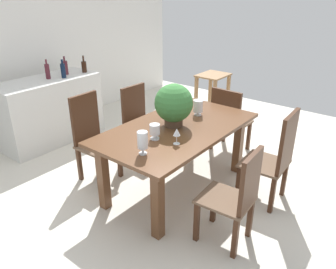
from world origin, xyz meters
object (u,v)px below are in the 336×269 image
object	(u,v)px
wine_glass	(177,133)
kitchen_counter	(50,110)
chair_far_right	(140,117)
crystal_vase_left	(155,130)
chair_far_left	(91,134)
wine_bottle_amber	(65,67)
chair_foot_end	(228,117)
crystal_vase_center_near	(143,141)
chair_near_left	(237,195)
flower_centerpiece	(174,104)
wine_bottle_dark	(47,71)
chair_near_right	(276,155)
side_table	(213,86)
wine_bottle_tall	(84,66)
wine_bottle_green	(63,70)
dining_table	(177,137)
crystal_vase_right	(198,106)

from	to	relation	value
wine_glass	kitchen_counter	world-z (taller)	kitchen_counter
chair_far_right	crystal_vase_left	distance (m)	1.30
chair_far_left	wine_bottle_amber	world-z (taller)	wine_bottle_amber
chair_foot_end	kitchen_counter	distance (m)	2.59
chair_foot_end	crystal_vase_center_near	size ratio (longest dim) A/B	4.19
chair_near_left	crystal_vase_left	bearing A→B (deg)	-95.09
kitchen_counter	wine_glass	bearing A→B (deg)	-94.94
flower_centerpiece	wine_bottle_dark	size ratio (longest dim) A/B	1.69
chair_near_right	chair_foot_end	distance (m)	1.21
chair_near_left	wine_bottle_amber	bearing A→B (deg)	-105.05
chair_near_right	chair_foot_end	world-z (taller)	chair_near_right
chair_far_left	side_table	xyz separation A→B (m)	(2.73, 0.02, -0.03)
wine_glass	wine_bottle_tall	bearing A→B (deg)	70.96
crystal_vase_center_near	wine_bottle_amber	world-z (taller)	wine_bottle_amber
chair_far_left	side_table	distance (m)	2.74
wine_glass	wine_bottle_green	world-z (taller)	wine_bottle_green
chair_near_left	chair_far_left	distance (m)	1.89
dining_table	kitchen_counter	size ratio (longest dim) A/B	1.25
chair_foot_end	crystal_vase_left	xyz separation A→B (m)	(-1.54, -0.02, 0.35)
chair_far_right	kitchen_counter	xyz separation A→B (m)	(-0.54, 1.31, -0.04)
crystal_vase_left	side_table	bearing A→B (deg)	19.85
flower_centerpiece	crystal_vase_right	xyz separation A→B (m)	(0.43, -0.03, -0.14)
crystal_vase_left	wine_bottle_amber	world-z (taller)	wine_bottle_amber
chair_far_left	wine_bottle_dark	bearing A→B (deg)	73.57
kitchen_counter	dining_table	bearing A→B (deg)	-86.93
chair_far_left	chair_far_right	size ratio (longest dim) A/B	1.10
crystal_vase_right	wine_glass	size ratio (longest dim) A/B	1.14
wine_bottle_amber	chair_near_left	bearing A→B (deg)	-101.26
flower_centerpiece	wine_bottle_amber	world-z (taller)	flower_centerpiece
chair_near_left	chair_far_left	world-z (taller)	chair_far_left
dining_table	crystal_vase_right	world-z (taller)	crystal_vase_right
chair_foot_end	chair_far_right	bearing A→B (deg)	40.30
kitchen_counter	side_table	distance (m)	2.76
chair_foot_end	chair_far_left	bearing A→B (deg)	61.26
dining_table	wine_bottle_green	xyz separation A→B (m)	(0.09, 2.11, 0.40)
chair_near_right	crystal_vase_left	world-z (taller)	chair_near_right
kitchen_counter	wine_bottle_amber	bearing A→B (deg)	-0.99
dining_table	chair_near_left	size ratio (longest dim) A/B	1.94
wine_bottle_amber	side_table	distance (m)	2.51
chair_near_left	wine_bottle_amber	distance (m)	3.30
chair_near_right	side_table	distance (m)	2.70
flower_centerpiece	wine_bottle_tall	distance (m)	2.14
chair_near_right	wine_bottle_green	xyz separation A→B (m)	(-0.32, 3.06, 0.48)
crystal_vase_right	kitchen_counter	distance (m)	2.33
chair_foot_end	wine_bottle_dark	bearing A→B (deg)	31.12
chair_far_left	chair_near_right	world-z (taller)	chair_near_right
chair_near_right	crystal_vase_center_near	xyz separation A→B (m)	(-1.11, 0.82, 0.34)
chair_far_left	flower_centerpiece	bearing A→B (deg)	-66.80
crystal_vase_left	kitchen_counter	distance (m)	2.32
dining_table	flower_centerpiece	world-z (taller)	flower_centerpiece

